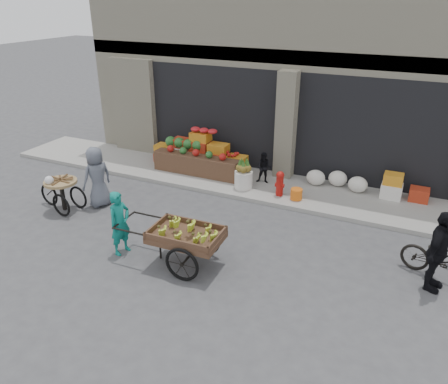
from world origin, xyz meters
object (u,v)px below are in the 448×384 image
at_px(orange_bucket, 296,194).
at_px(tricycle_cart, 62,190).
at_px(banana_cart, 184,233).
at_px(fire_hydrant, 280,182).
at_px(vendor_grey, 97,177).
at_px(pineapple_bin, 244,180).
at_px(seated_person, 264,168).
at_px(vendor_woman, 120,223).
at_px(cyclist, 438,252).
at_px(bicycle, 445,260).

distance_m(orange_bucket, tricycle_cart, 6.23).
bearing_deg(orange_bucket, banana_cart, -108.48).
distance_m(fire_hydrant, vendor_grey, 4.92).
height_order(pineapple_bin, seated_person, seated_person).
bearing_deg(seated_person, vendor_woman, -118.55).
height_order(fire_hydrant, seated_person, seated_person).
height_order(banana_cart, cyclist, cyclist).
xyz_separation_m(pineapple_bin, vendor_grey, (-3.18, -2.46, 0.45)).
height_order(tricycle_cart, bicycle, tricycle_cart).
distance_m(seated_person, vendor_grey, 4.71).
bearing_deg(orange_bucket, seated_person, 149.74).
height_order(pineapple_bin, fire_hydrant, fire_hydrant).
bearing_deg(vendor_woman, vendor_grey, 61.08).
xyz_separation_m(tricycle_cart, bicycle, (9.12, 0.83, -0.11)).
relative_size(pineapple_bin, vendor_grey, 0.32).
bearing_deg(seated_person, orange_bucket, -40.26).
height_order(fire_hydrant, banana_cart, banana_cart).
bearing_deg(vendor_grey, fire_hydrant, 139.13).
height_order(pineapple_bin, cyclist, cyclist).
bearing_deg(vendor_grey, cyclist, 108.47).
distance_m(seated_person, bicycle, 5.63).
relative_size(seated_person, vendor_woman, 0.64).
xyz_separation_m(tricycle_cart, vendor_grey, (0.69, 0.62, 0.26)).
bearing_deg(tricycle_cart, cyclist, 8.76).
xyz_separation_m(pineapple_bin, seated_person, (0.40, 0.60, 0.21)).
height_order(seated_person, vendor_woman, vendor_woman).
xyz_separation_m(vendor_woman, vendor_grey, (-1.99, 1.66, 0.09)).
xyz_separation_m(fire_hydrant, tricycle_cart, (-4.96, -3.03, 0.06)).
xyz_separation_m(banana_cart, vendor_woman, (-1.49, -0.16, -0.03)).
bearing_deg(pineapple_bin, vendor_grey, -142.29).
bearing_deg(seated_person, tricycle_cart, -149.23).
relative_size(vendor_woman, bicycle, 0.85).
distance_m(vendor_woman, tricycle_cart, 2.88).
bearing_deg(bicycle, cyclist, 168.76).
bearing_deg(fire_hydrant, orange_bucket, -5.71).
height_order(seated_person, vendor_grey, vendor_grey).
bearing_deg(bicycle, vendor_woman, 121.57).
relative_size(tricycle_cart, vendor_grey, 0.88).
height_order(fire_hydrant, orange_bucket, fire_hydrant).
bearing_deg(seated_person, bicycle, -40.36).
distance_m(fire_hydrant, cyclist, 4.74).
relative_size(pineapple_bin, banana_cart, 0.20).
distance_m(pineapple_bin, banana_cart, 3.99).
bearing_deg(cyclist, banana_cart, 120.82).
relative_size(fire_hydrant, vendor_woman, 0.49).
bearing_deg(cyclist, pineapple_bin, 77.72).
relative_size(orange_bucket, bicycle, 0.19).
bearing_deg(banana_cart, fire_hydrant, 76.59).
xyz_separation_m(banana_cart, tricycle_cart, (-4.17, 0.88, -0.20)).
height_order(pineapple_bin, bicycle, bicycle).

